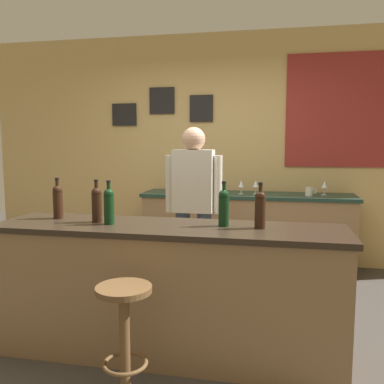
% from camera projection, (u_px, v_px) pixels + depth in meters
% --- Properties ---
extents(ground_plane, '(10.00, 10.00, 0.00)m').
position_uv_depth(ground_plane, '(181.00, 328.00, 3.33)').
color(ground_plane, '#423D38').
extents(back_wall, '(6.00, 0.09, 2.80)m').
position_uv_depth(back_wall, '(221.00, 148.00, 5.13)').
color(back_wall, tan).
rests_on(back_wall, ground_plane).
extents(bar_counter, '(2.42, 0.60, 0.92)m').
position_uv_depth(bar_counter, '(168.00, 290.00, 2.89)').
color(bar_counter, olive).
rests_on(bar_counter, ground_plane).
extents(side_counter, '(2.41, 0.56, 0.90)m').
position_uv_depth(side_counter, '(247.00, 232.00, 4.80)').
color(side_counter, olive).
rests_on(side_counter, ground_plane).
extents(bartender, '(0.52, 0.21, 1.62)m').
position_uv_depth(bartender, '(194.00, 203.00, 3.74)').
color(bartender, '#384766').
rests_on(bartender, ground_plane).
extents(bar_stool, '(0.32, 0.32, 0.68)m').
position_uv_depth(bar_stool, '(124.00, 324.00, 2.35)').
color(bar_stool, brown).
rests_on(bar_stool, ground_plane).
extents(wine_bottle_a, '(0.07, 0.07, 0.31)m').
position_uv_depth(wine_bottle_a, '(58.00, 200.00, 3.07)').
color(wine_bottle_a, black).
rests_on(wine_bottle_a, bar_counter).
extents(wine_bottle_b, '(0.07, 0.07, 0.31)m').
position_uv_depth(wine_bottle_b, '(97.00, 203.00, 2.93)').
color(wine_bottle_b, black).
rests_on(wine_bottle_b, bar_counter).
extents(wine_bottle_c, '(0.07, 0.07, 0.31)m').
position_uv_depth(wine_bottle_c, '(109.00, 205.00, 2.86)').
color(wine_bottle_c, black).
rests_on(wine_bottle_c, bar_counter).
extents(wine_bottle_d, '(0.07, 0.07, 0.31)m').
position_uv_depth(wine_bottle_d, '(224.00, 206.00, 2.79)').
color(wine_bottle_d, black).
rests_on(wine_bottle_d, bar_counter).
extents(wine_bottle_e, '(0.07, 0.07, 0.31)m').
position_uv_depth(wine_bottle_e, '(260.00, 208.00, 2.72)').
color(wine_bottle_e, black).
rests_on(wine_bottle_e, bar_counter).
extents(wine_glass_a, '(0.07, 0.07, 0.16)m').
position_uv_depth(wine_glass_a, '(203.00, 184.00, 4.79)').
color(wine_glass_a, silver).
rests_on(wine_glass_a, side_counter).
extents(wine_glass_b, '(0.07, 0.07, 0.16)m').
position_uv_depth(wine_glass_b, '(241.00, 184.00, 4.69)').
color(wine_glass_b, silver).
rests_on(wine_glass_b, side_counter).
extents(wine_glass_c, '(0.07, 0.07, 0.16)m').
position_uv_depth(wine_glass_c, '(256.00, 184.00, 4.70)').
color(wine_glass_c, silver).
rests_on(wine_glass_c, side_counter).
extents(wine_glass_d, '(0.07, 0.07, 0.16)m').
position_uv_depth(wine_glass_d, '(324.00, 185.00, 4.60)').
color(wine_glass_d, silver).
rests_on(wine_glass_d, side_counter).
extents(coffee_mug, '(0.12, 0.08, 0.09)m').
position_uv_depth(coffee_mug, '(309.00, 191.00, 4.54)').
color(coffee_mug, silver).
rests_on(coffee_mug, side_counter).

